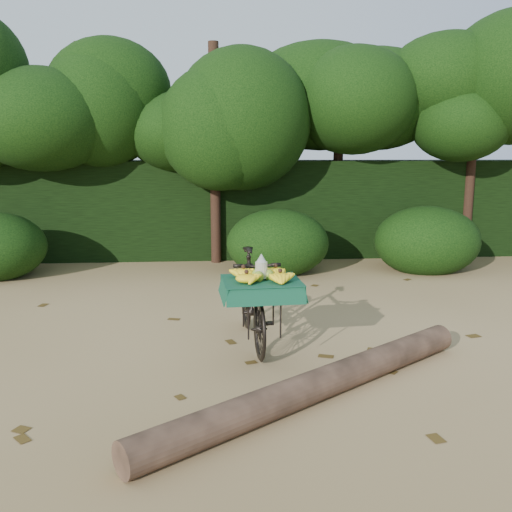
{
  "coord_description": "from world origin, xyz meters",
  "views": [
    {
      "loc": [
        0.47,
        -4.34,
        1.96
      ],
      "look_at": [
        0.88,
        0.9,
        0.95
      ],
      "focal_mm": 38.0,
      "sensor_mm": 36.0,
      "label": 1
    }
  ],
  "objects": [
    {
      "name": "ground",
      "position": [
        0.0,
        0.0,
        0.0
      ],
      "size": [
        80.0,
        80.0,
        0.0
      ],
      "primitive_type": "plane",
      "color": "tan",
      "rests_on": "ground"
    },
    {
      "name": "tree_row",
      "position": [
        -0.65,
        5.5,
        2.0
      ],
      "size": [
        14.5,
        2.0,
        4.0
      ],
      "primitive_type": null,
      "color": "black",
      "rests_on": "ground"
    },
    {
      "name": "vendor_bicycle",
      "position": [
        0.85,
        1.0,
        0.5
      ],
      "size": [
        0.74,
        1.74,
        0.98
      ],
      "rotation": [
        0.0,
        0.0,
        0.07
      ],
      "color": "black",
      "rests_on": "ground"
    },
    {
      "name": "hedge_backdrop",
      "position": [
        0.0,
        6.3,
        0.9
      ],
      "size": [
        26.0,
        1.8,
        1.8
      ],
      "primitive_type": "cube",
      "color": "black",
      "rests_on": "ground"
    },
    {
      "name": "leaf_litter",
      "position": [
        0.0,
        0.65,
        0.01
      ],
      "size": [
        7.0,
        7.3,
        0.01
      ],
      "primitive_type": null,
      "color": "#493513",
      "rests_on": "ground"
    },
    {
      "name": "fallen_log",
      "position": [
        1.31,
        -0.31,
        0.13
      ],
      "size": [
        2.99,
        2.22,
        0.25
      ],
      "primitive_type": "cylinder",
      "rotation": [
        1.57,
        0.0,
        -0.95
      ],
      "color": "brown",
      "rests_on": "ground"
    },
    {
      "name": "bush_clumps",
      "position": [
        0.5,
        4.3,
        0.45
      ],
      "size": [
        8.8,
        1.7,
        0.9
      ],
      "primitive_type": null,
      "color": "black",
      "rests_on": "ground"
    }
  ]
}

